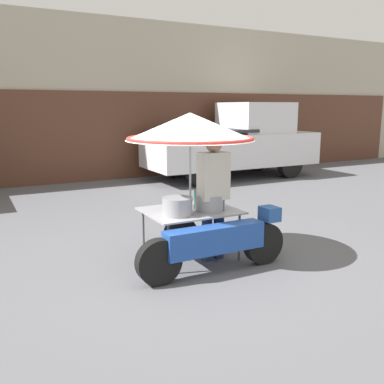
# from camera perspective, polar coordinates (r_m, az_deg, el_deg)

# --- Properties ---
(ground_plane) EXTENTS (36.00, 36.00, 0.00)m
(ground_plane) POSITION_cam_1_polar(r_m,az_deg,el_deg) (5.56, 0.07, -9.63)
(ground_plane) COLOR #56565B
(shopfront_building) EXTENTS (28.00, 2.06, 4.34)m
(shopfront_building) POSITION_cam_1_polar(r_m,az_deg,el_deg) (12.70, -17.12, 11.57)
(shopfront_building) COLOR #B2A893
(shopfront_building) RESTS_ON ground
(vendor_motorcycle_cart) EXTENTS (1.99, 1.65, 1.92)m
(vendor_motorcycle_cart) POSITION_cam_1_polar(r_m,az_deg,el_deg) (5.43, 0.22, 5.48)
(vendor_motorcycle_cart) COLOR black
(vendor_motorcycle_cart) RESTS_ON ground
(vendor_person) EXTENTS (0.38, 0.22, 1.64)m
(vendor_person) POSITION_cam_1_polar(r_m,az_deg,el_deg) (5.52, 2.86, 0.15)
(vendor_person) COLOR navy
(vendor_person) RESTS_ON ground
(pickup_truck) EXTENTS (4.87, 1.87, 2.11)m
(pickup_truck) POSITION_cam_1_polar(r_m,az_deg,el_deg) (12.22, 5.85, 6.57)
(pickup_truck) COLOR black
(pickup_truck) RESTS_ON ground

